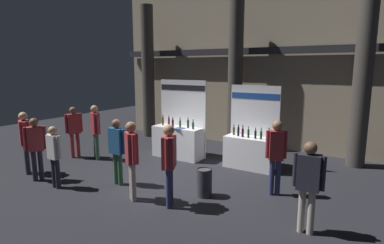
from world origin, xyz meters
TOP-DOWN VIEW (x-y plane):
  - ground_plane at (0.00, 0.00)m, footprint 24.00×24.00m
  - hall_colonnade at (0.00, 4.45)m, footprint 11.03×1.23m
  - exhibitor_booth_0 at (-1.10, 1.70)m, footprint 1.79×0.72m
  - exhibitor_booth_1 at (1.38, 1.90)m, footprint 1.55×0.66m
  - trash_bin at (1.26, -0.66)m, footprint 0.37×0.37m
  - visitor_0 at (-1.01, -1.20)m, footprint 0.57×0.24m
  - visitor_1 at (2.65, 0.28)m, footprint 0.45×0.36m
  - visitor_2 at (0.89, -1.55)m, footprint 0.41×0.54m
  - visitor_3 at (3.68, -1.13)m, footprint 0.56×0.25m
  - visitor_4 at (-3.24, 0.04)m, footprint 0.50×0.33m
  - visitor_5 at (-3.06, -2.13)m, footprint 0.39×0.47m
  - visitor_6 at (-4.03, -0.17)m, footprint 0.35×0.54m
  - visitor_7 at (-3.84, -1.96)m, footprint 0.56×0.42m
  - visitor_8 at (-0.02, -1.72)m, footprint 0.45×0.39m
  - visitor_9 at (-2.17, -2.20)m, footprint 0.49×0.22m

SIDE VIEW (x-z plane):
  - ground_plane at x=0.00m, z-range 0.00..0.00m
  - trash_bin at x=1.26m, z-range 0.00..0.67m
  - exhibitor_booth_1 at x=1.38m, z-range -0.64..1.84m
  - exhibitor_booth_0 at x=-1.10m, z-range -0.65..1.94m
  - visitor_9 at x=-2.17m, z-range 0.12..1.71m
  - visitor_5 at x=-3.06m, z-range 0.16..1.87m
  - visitor_6 at x=-4.03m, z-range 0.17..1.89m
  - visitor_0 at x=-1.01m, z-range 0.17..1.90m
  - visitor_3 at x=3.68m, z-range 0.17..1.91m
  - visitor_4 at x=-3.24m, z-range 0.17..1.98m
  - visitor_1 at x=2.65m, z-range 0.18..1.99m
  - visitor_7 at x=-3.84m, z-range 0.20..1.98m
  - visitor_8 at x=-0.02m, z-range 0.18..2.02m
  - visitor_2 at x=0.89m, z-range 0.20..2.03m
  - hall_colonnade at x=0.00m, z-range -0.09..6.44m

